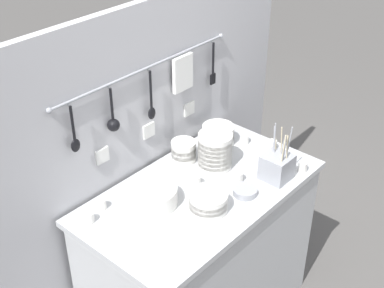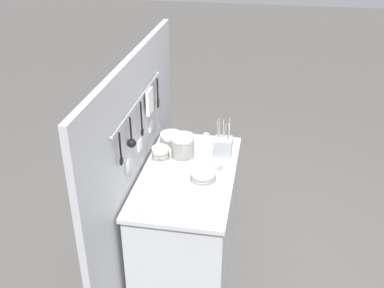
{
  "view_description": "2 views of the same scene",
  "coord_description": "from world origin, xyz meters",
  "px_view_note": "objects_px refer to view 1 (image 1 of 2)",
  "views": [
    {
      "loc": [
        -1.48,
        -1.25,
        2.32
      ],
      "look_at": [
        -0.03,
        0.03,
        1.09
      ],
      "focal_mm": 50.0,
      "sensor_mm": 36.0,
      "label": 1
    },
    {
      "loc": [
        -2.53,
        -0.47,
        2.46
      ],
      "look_at": [
        -0.02,
        -0.03,
        1.08
      ],
      "focal_mm": 42.0,
      "sensor_mm": 36.0,
      "label": 2
    }
  ],
  "objects_px": {
    "cup_beside_plates": "(101,204)",
    "bowl_stack_tall_left": "(184,151)",
    "cup_edge_near": "(245,139)",
    "cup_front_right": "(273,145)",
    "cutlery_caddy": "(277,167)",
    "cup_edge_far": "(303,167)",
    "cup_back_right": "(139,180)",
    "steel_mixing_bowl": "(245,191)",
    "cup_back_left": "(284,154)",
    "cup_centre": "(197,180)",
    "bowl_stack_short_front": "(215,151)",
    "bowl_stack_back_corner": "(208,202)",
    "plate_stack": "(152,196)",
    "cup_by_caddy": "(239,177)",
    "cup_front_left": "(269,156)",
    "bowl_stack_nested_right": "(218,135)",
    "cup_mid_row": "(89,217)"
  },
  "relations": [
    {
      "from": "bowl_stack_short_front",
      "to": "cup_beside_plates",
      "type": "xyz_separation_m",
      "value": [
        -0.57,
        0.16,
        -0.07
      ]
    },
    {
      "from": "cutlery_caddy",
      "to": "cup_edge_near",
      "type": "height_order",
      "value": "cutlery_caddy"
    },
    {
      "from": "bowl_stack_back_corner",
      "to": "plate_stack",
      "type": "bearing_deg",
      "value": 121.52
    },
    {
      "from": "cup_back_left",
      "to": "cup_mid_row",
      "type": "relative_size",
      "value": 1.0
    },
    {
      "from": "cup_back_right",
      "to": "plate_stack",
      "type": "bearing_deg",
      "value": -112.4
    },
    {
      "from": "bowl_stack_short_front",
      "to": "cutlery_caddy",
      "type": "distance_m",
      "value": 0.3
    },
    {
      "from": "steel_mixing_bowl",
      "to": "cup_edge_near",
      "type": "xyz_separation_m",
      "value": [
        0.35,
        0.26,
        0.01
      ]
    },
    {
      "from": "cup_front_left",
      "to": "steel_mixing_bowl",
      "type": "bearing_deg",
      "value": -165.99
    },
    {
      "from": "cup_centre",
      "to": "cup_back_left",
      "type": "height_order",
      "value": "same"
    },
    {
      "from": "cup_front_right",
      "to": "cup_mid_row",
      "type": "bearing_deg",
      "value": 165.41
    },
    {
      "from": "cup_beside_plates",
      "to": "cup_front_right",
      "type": "distance_m",
      "value": 0.93
    },
    {
      "from": "steel_mixing_bowl",
      "to": "cup_by_caddy",
      "type": "height_order",
      "value": "cup_by_caddy"
    },
    {
      "from": "cup_beside_plates",
      "to": "cup_mid_row",
      "type": "bearing_deg",
      "value": -162.1
    },
    {
      "from": "cup_centre",
      "to": "cup_edge_far",
      "type": "bearing_deg",
      "value": -36.35
    },
    {
      "from": "bowl_stack_tall_left",
      "to": "steel_mixing_bowl",
      "type": "bearing_deg",
      "value": -93.02
    },
    {
      "from": "plate_stack",
      "to": "cup_back_right",
      "type": "xyz_separation_m",
      "value": [
        0.06,
        0.15,
        -0.02
      ]
    },
    {
      "from": "cup_edge_near",
      "to": "cup_front_right",
      "type": "distance_m",
      "value": 0.15
    },
    {
      "from": "bowl_stack_nested_right",
      "to": "plate_stack",
      "type": "relative_size",
      "value": 0.75
    },
    {
      "from": "cup_back_right",
      "to": "cup_front_right",
      "type": "relative_size",
      "value": 1.0
    },
    {
      "from": "cup_by_caddy",
      "to": "cup_centre",
      "type": "distance_m",
      "value": 0.2
    },
    {
      "from": "bowl_stack_tall_left",
      "to": "cup_edge_far",
      "type": "height_order",
      "value": "bowl_stack_tall_left"
    },
    {
      "from": "cutlery_caddy",
      "to": "cup_edge_far",
      "type": "bearing_deg",
      "value": -25.78
    },
    {
      "from": "steel_mixing_bowl",
      "to": "cup_back_left",
      "type": "distance_m",
      "value": 0.36
    },
    {
      "from": "cup_beside_plates",
      "to": "bowl_stack_tall_left",
      "type": "bearing_deg",
      "value": -1.72
    },
    {
      "from": "bowl_stack_tall_left",
      "to": "bowl_stack_back_corner",
      "type": "xyz_separation_m",
      "value": [
        -0.21,
        -0.34,
        -0.01
      ]
    },
    {
      "from": "steel_mixing_bowl",
      "to": "cup_edge_near",
      "type": "bearing_deg",
      "value": 36.78
    },
    {
      "from": "bowl_stack_tall_left",
      "to": "cup_front_left",
      "type": "relative_size",
      "value": 2.46
    },
    {
      "from": "cup_beside_plates",
      "to": "cup_back_right",
      "type": "bearing_deg",
      "value": 1.2
    },
    {
      "from": "plate_stack",
      "to": "cup_beside_plates",
      "type": "height_order",
      "value": "plate_stack"
    },
    {
      "from": "bowl_stack_nested_right",
      "to": "steel_mixing_bowl",
      "type": "distance_m",
      "value": 0.45
    },
    {
      "from": "bowl_stack_tall_left",
      "to": "cutlery_caddy",
      "type": "distance_m",
      "value": 0.46
    },
    {
      "from": "bowl_stack_back_corner",
      "to": "cup_front_left",
      "type": "bearing_deg",
      "value": 2.37
    },
    {
      "from": "cup_edge_near",
      "to": "cup_front_left",
      "type": "height_order",
      "value": "same"
    },
    {
      "from": "steel_mixing_bowl",
      "to": "cup_beside_plates",
      "type": "distance_m",
      "value": 0.64
    },
    {
      "from": "bowl_stack_tall_left",
      "to": "cup_mid_row",
      "type": "xyz_separation_m",
      "value": [
        -0.6,
        -0.01,
        -0.03
      ]
    },
    {
      "from": "bowl_stack_short_front",
      "to": "cup_centre",
      "type": "relative_size",
      "value": 3.69
    },
    {
      "from": "cup_by_caddy",
      "to": "cup_edge_near",
      "type": "bearing_deg",
      "value": 31.93
    },
    {
      "from": "cup_beside_plates",
      "to": "cup_edge_far",
      "type": "xyz_separation_m",
      "value": [
        0.82,
        -0.5,
        0.0
      ]
    },
    {
      "from": "cup_front_left",
      "to": "cutlery_caddy",
      "type": "bearing_deg",
      "value": -132.45
    },
    {
      "from": "cup_by_caddy",
      "to": "plate_stack",
      "type": "bearing_deg",
      "value": 154.56
    },
    {
      "from": "bowl_stack_nested_right",
      "to": "cup_back_right",
      "type": "bearing_deg",
      "value": 174.98
    },
    {
      "from": "cup_by_caddy",
      "to": "cup_centre",
      "type": "height_order",
      "value": "same"
    },
    {
      "from": "plate_stack",
      "to": "steel_mixing_bowl",
      "type": "bearing_deg",
      "value": -39.36
    },
    {
      "from": "cup_edge_near",
      "to": "cup_front_right",
      "type": "relative_size",
      "value": 1.0
    },
    {
      "from": "cup_edge_far",
      "to": "cup_back_right",
      "type": "bearing_deg",
      "value": 139.2
    },
    {
      "from": "bowl_stack_nested_right",
      "to": "cutlery_caddy",
      "type": "relative_size",
      "value": 0.59
    },
    {
      "from": "steel_mixing_bowl",
      "to": "cup_back_left",
      "type": "xyz_separation_m",
      "value": [
        0.36,
        0.03,
        0.01
      ]
    },
    {
      "from": "cup_back_left",
      "to": "cup_edge_near",
      "type": "bearing_deg",
      "value": 94.07
    },
    {
      "from": "bowl_stack_short_front",
      "to": "cup_back_left",
      "type": "relative_size",
      "value": 3.69
    },
    {
      "from": "bowl_stack_tall_left",
      "to": "cup_beside_plates",
      "type": "height_order",
      "value": "bowl_stack_tall_left"
    }
  ]
}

